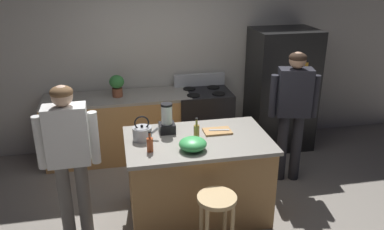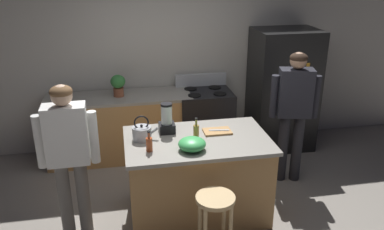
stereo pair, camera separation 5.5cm
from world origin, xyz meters
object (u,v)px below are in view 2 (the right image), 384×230
(bottle_soda, at_px, (168,118))
(chef_knife, at_px, (219,130))
(kitchen_island, at_px, (197,177))
(bar_stool, at_px, (215,212))
(potted_plant, at_px, (118,84))
(mixing_bowl, at_px, (192,144))
(refrigerator, at_px, (283,90))
(person_by_island_left, at_px, (68,149))
(cutting_board, at_px, (217,131))
(bottle_cooking_sauce, at_px, (149,144))
(blender_appliance, at_px, (167,120))
(bottle_vinegar, at_px, (196,131))
(person_by_sink_right, at_px, (294,106))
(stove_range, at_px, (204,121))
(tea_kettle, at_px, (142,133))

(bottle_soda, xyz_separation_m, chef_knife, (0.52, -0.28, -0.07))
(kitchen_island, relative_size, bar_stool, 2.17)
(potted_plant, height_order, mixing_bowl, potted_plant)
(refrigerator, xyz_separation_m, person_by_island_left, (-2.88, -1.61, 0.10))
(refrigerator, height_order, mixing_bowl, refrigerator)
(cutting_board, distance_m, chef_knife, 0.02)
(bottle_cooking_sauce, relative_size, cutting_board, 0.72)
(kitchen_island, distance_m, cutting_board, 0.54)
(person_by_island_left, xyz_separation_m, mixing_bowl, (1.19, -0.13, 0.00))
(kitchen_island, height_order, chef_knife, chef_knife)
(bottle_cooking_sauce, bearing_deg, person_by_island_left, 173.84)
(blender_appliance, bearing_deg, bottle_vinegar, -40.01)
(blender_appliance, relative_size, chef_knife, 1.51)
(person_by_sink_right, height_order, blender_appliance, person_by_sink_right)
(stove_range, bearing_deg, bottle_vinegar, -105.75)
(bar_stool, height_order, chef_knife, chef_knife)
(refrigerator, bearing_deg, bottle_soda, -149.07)
(stove_range, distance_m, bottle_cooking_sauce, 2.03)
(bottle_cooking_sauce, distance_m, mixing_bowl, 0.42)
(blender_appliance, bearing_deg, bottle_soda, 77.73)
(person_by_sink_right, bearing_deg, cutting_board, -160.05)
(bottle_soda, height_order, chef_knife, bottle_soda)
(refrigerator, xyz_separation_m, bottle_cooking_sauce, (-2.10, -1.70, 0.12))
(bottle_cooking_sauce, distance_m, tea_kettle, 0.29)
(bottle_soda, bearing_deg, blender_appliance, -102.27)
(mixing_bowl, relative_size, tea_kettle, 1.01)
(potted_plant, height_order, bottle_cooking_sauce, potted_plant)
(person_by_island_left, distance_m, potted_plant, 1.74)
(person_by_island_left, relative_size, potted_plant, 5.41)
(tea_kettle, xyz_separation_m, cutting_board, (0.82, 0.03, -0.07))
(blender_appliance, bearing_deg, refrigerator, 34.16)
(bottle_soda, bearing_deg, cutting_board, -29.02)
(person_by_island_left, relative_size, bottle_soda, 6.34)
(chef_knife, bearing_deg, bottle_cooking_sauce, -149.07)
(refrigerator, relative_size, bottle_vinegar, 7.49)
(person_by_sink_right, bearing_deg, potted_plant, 153.41)
(refrigerator, relative_size, stove_range, 1.60)
(stove_range, height_order, bottle_vinegar, bottle_vinegar)
(blender_appliance, distance_m, tea_kettle, 0.32)
(potted_plant, height_order, blender_appliance, blender_appliance)
(bar_stool, bearing_deg, stove_range, 79.97)
(potted_plant, distance_m, cutting_board, 1.77)
(blender_appliance, bearing_deg, chef_knife, -10.83)
(bottle_soda, distance_m, mixing_bowl, 0.66)
(mixing_bowl, bearing_deg, refrigerator, 45.99)
(person_by_island_left, bearing_deg, bar_stool, -26.84)
(refrigerator, distance_m, bar_stool, 2.78)
(refrigerator, distance_m, bottle_soda, 2.15)
(refrigerator, bearing_deg, person_by_island_left, -150.76)
(bar_stool, bearing_deg, tea_kettle, 123.97)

